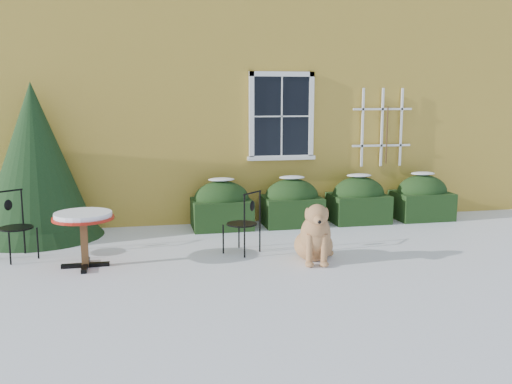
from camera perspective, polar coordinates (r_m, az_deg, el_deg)
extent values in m
plane|color=white|center=(7.92, 1.52, -7.60)|extent=(80.00, 80.00, 0.00)
cube|color=gold|center=(14.49, -5.05, 12.09)|extent=(12.00, 8.00, 6.00)
cube|color=black|center=(10.67, 2.56, 7.57)|extent=(1.05, 0.03, 1.45)
cube|color=white|center=(10.66, 2.61, 11.71)|extent=(1.23, 0.06, 0.09)
cube|color=white|center=(10.71, 2.55, 3.45)|extent=(1.23, 0.06, 0.09)
cube|color=white|center=(10.53, -0.45, 7.56)|extent=(0.09, 0.06, 1.63)
cube|color=white|center=(10.82, 5.53, 7.56)|extent=(0.09, 0.06, 1.63)
cube|color=white|center=(10.65, 2.59, 7.57)|extent=(0.02, 0.02, 1.45)
cube|color=white|center=(10.65, 2.59, 7.57)|extent=(1.05, 0.02, 0.02)
cube|color=white|center=(10.71, 2.55, 3.42)|extent=(1.29, 0.14, 0.07)
cube|color=white|center=(11.17, 10.60, 6.35)|extent=(0.04, 0.03, 1.50)
cube|color=white|center=(11.33, 12.48, 6.33)|extent=(0.04, 0.03, 1.50)
cube|color=white|center=(11.50, 14.31, 6.30)|extent=(0.04, 0.03, 1.50)
cube|color=white|center=(11.35, 12.42, 4.57)|extent=(1.20, 0.03, 0.04)
cube|color=white|center=(11.32, 12.54, 8.10)|extent=(1.20, 0.03, 0.04)
cylinder|color=#472D19|center=(11.36, 12.96, 5.56)|extent=(0.02, 0.02, 1.10)
cube|color=black|center=(10.23, -3.45, -2.19)|extent=(1.05, 0.80, 0.52)
ellipsoid|color=black|center=(10.18, -3.47, -0.75)|extent=(1.00, 0.72, 0.67)
ellipsoid|color=white|center=(10.13, -3.49, 1.26)|extent=(0.47, 0.32, 0.06)
cube|color=black|center=(10.50, 3.58, -1.89)|extent=(1.05, 0.80, 0.52)
ellipsoid|color=black|center=(10.45, 3.60, -0.49)|extent=(1.00, 0.72, 0.67)
ellipsoid|color=white|center=(10.39, 3.62, 1.47)|extent=(0.47, 0.32, 0.06)
cube|color=black|center=(10.92, 10.18, -1.59)|extent=(1.05, 0.80, 0.52)
ellipsoid|color=black|center=(10.87, 10.22, -0.24)|extent=(1.00, 0.72, 0.67)
ellipsoid|color=white|center=(10.81, 10.27, 1.65)|extent=(0.47, 0.32, 0.06)
cube|color=black|center=(11.46, 16.21, -1.29)|extent=(1.05, 0.80, 0.52)
ellipsoid|color=black|center=(11.42, 16.27, 0.00)|extent=(1.00, 0.72, 0.67)
ellipsoid|color=white|center=(11.37, 16.35, 1.79)|extent=(0.47, 0.32, 0.06)
cone|color=black|center=(10.22, -21.01, -0.80)|extent=(2.13, 2.13, 1.23)
cone|color=black|center=(10.12, -21.24, 2.94)|extent=(1.90, 1.90, 2.58)
cube|color=black|center=(8.30, -16.68, -7.02)|extent=(0.65, 0.07, 0.06)
cube|color=black|center=(8.30, -16.68, -7.02)|extent=(0.07, 0.65, 0.06)
cube|color=brown|center=(8.21, -16.79, -4.88)|extent=(0.09, 0.09, 0.69)
cylinder|color=#A41A0E|center=(8.14, -16.90, -2.51)|extent=(0.83, 0.83, 0.04)
cylinder|color=white|center=(8.13, -16.92, -2.19)|extent=(0.78, 0.78, 0.06)
cylinder|color=black|center=(8.89, -1.72, -4.22)|extent=(0.02, 0.02, 0.44)
cylinder|color=black|center=(8.59, -3.30, -4.73)|extent=(0.02, 0.02, 0.44)
cylinder|color=black|center=(8.67, 0.39, -4.58)|extent=(0.02, 0.02, 0.44)
cylinder|color=black|center=(8.36, -1.16, -5.11)|extent=(0.02, 0.02, 0.44)
cylinder|color=black|center=(8.57, -1.45, -3.21)|extent=(0.45, 0.45, 0.02)
cylinder|color=black|center=(8.57, 0.39, -1.53)|extent=(0.02, 0.02, 0.49)
cylinder|color=black|center=(8.25, -1.17, -1.96)|extent=(0.02, 0.02, 0.49)
cylinder|color=black|center=(8.36, -0.38, -0.08)|extent=(0.33, 0.31, 0.02)
ellipsoid|color=black|center=(8.40, -0.37, -1.41)|extent=(0.11, 0.10, 0.15)
cylinder|color=black|center=(8.72, -23.40, -5.22)|extent=(0.02, 0.02, 0.46)
cylinder|color=black|center=(8.89, -20.99, -4.80)|extent=(0.02, 0.02, 0.46)
cylinder|color=black|center=(9.25, -22.16, -4.33)|extent=(0.02, 0.02, 0.46)
cylinder|color=black|center=(8.93, -22.86, -3.32)|extent=(0.47, 0.47, 0.02)
cylinder|color=black|center=(9.15, -22.35, -1.35)|extent=(0.02, 0.02, 0.51)
cylinder|color=black|center=(9.03, -23.63, 0.08)|extent=(0.38, 0.29, 0.02)
ellipsoid|color=black|center=(9.06, -23.54, -1.20)|extent=(0.12, 0.10, 0.16)
ellipsoid|color=tan|center=(8.33, 5.76, -5.31)|extent=(0.67, 0.71, 0.46)
ellipsoid|color=tan|center=(8.09, 5.97, -4.27)|extent=(0.49, 0.46, 0.57)
sphere|color=tan|center=(8.00, 6.05, -3.51)|extent=(0.35, 0.35, 0.35)
cylinder|color=tan|center=(7.98, 5.35, -5.82)|extent=(0.09, 0.09, 0.45)
cylinder|color=tan|center=(8.01, 6.82, -5.79)|extent=(0.09, 0.09, 0.45)
ellipsoid|color=tan|center=(7.98, 5.37, -7.20)|extent=(0.12, 0.16, 0.07)
ellipsoid|color=tan|center=(8.01, 6.85, -7.17)|extent=(0.12, 0.16, 0.07)
cylinder|color=tan|center=(7.97, 6.07, -3.09)|extent=(0.25, 0.29, 0.25)
sphere|color=tan|center=(7.90, 6.13, -2.29)|extent=(0.30, 0.30, 0.30)
ellipsoid|color=tan|center=(7.78, 6.26, -2.79)|extent=(0.18, 0.25, 0.13)
sphere|color=black|center=(7.68, 6.36, -2.99)|extent=(0.05, 0.05, 0.05)
ellipsoid|color=tan|center=(7.92, 5.16, -2.24)|extent=(0.09, 0.11, 0.19)
ellipsoid|color=tan|center=(7.96, 7.01, -2.22)|extent=(0.09, 0.11, 0.19)
cylinder|color=tan|center=(8.61, 6.79, -5.83)|extent=(0.20, 0.37, 0.08)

